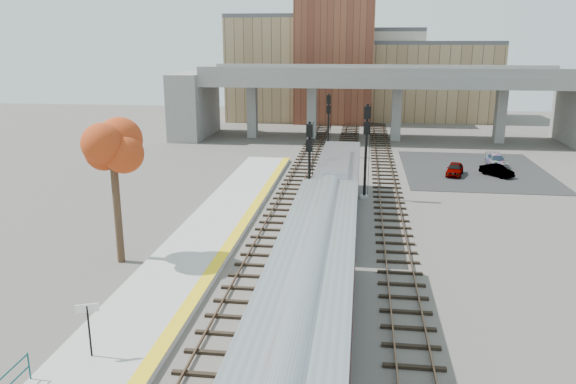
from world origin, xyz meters
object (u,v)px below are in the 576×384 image
(signal_mast_mid, at_px, (366,151))
(car_b, at_px, (497,170))
(locomotive, at_px, (338,186))
(car_a, at_px, (455,169))
(signal_mast_near, at_px, (309,170))
(car_c, at_px, (496,161))
(coach, at_px, (308,334))
(signal_mast_far, at_px, (328,126))
(tree, at_px, (113,155))

(signal_mast_mid, xyz_separation_m, car_b, (12.60, 9.62, -3.40))
(locomotive, distance_m, car_a, 18.03)
(locomotive, distance_m, signal_mast_near, 2.42)
(car_c, bearing_deg, coach, -111.83)
(locomotive, height_order, car_c, locomotive)
(signal_mast_near, height_order, car_b, signal_mast_near)
(coach, bearing_deg, car_b, 68.57)
(signal_mast_far, bearing_deg, signal_mast_mid, -76.68)
(locomotive, distance_m, tree, 16.70)
(signal_mast_mid, bearing_deg, signal_mast_near, -128.65)
(locomotive, bearing_deg, signal_mast_far, 95.39)
(tree, bearing_deg, locomotive, 40.98)
(signal_mast_near, relative_size, signal_mast_far, 1.00)
(coach, height_order, signal_mast_near, signal_mast_near)
(coach, distance_m, car_b, 40.01)
(car_a, distance_m, car_b, 3.94)
(locomotive, height_order, coach, coach)
(car_c, bearing_deg, car_a, -137.46)
(signal_mast_mid, bearing_deg, locomotive, -111.97)
(signal_mast_near, relative_size, tree, 0.81)
(car_c, bearing_deg, car_b, -103.17)
(signal_mast_far, xyz_separation_m, tree, (-10.11, -32.89, 2.95))
(signal_mast_near, bearing_deg, car_b, 41.45)
(coach, distance_m, signal_mast_near, 22.54)
(coach, bearing_deg, signal_mast_near, 95.35)
(car_b, bearing_deg, signal_mast_near, -176.56)
(coach, height_order, signal_mast_far, signal_mast_far)
(coach, relative_size, car_b, 7.41)
(car_b, bearing_deg, tree, -174.81)
(locomotive, relative_size, signal_mast_mid, 2.44)
(tree, bearing_deg, car_a, 47.62)
(tree, bearing_deg, signal_mast_mid, 47.60)
(locomotive, xyz_separation_m, signal_mast_mid, (2.00, 4.96, 1.72))
(signal_mast_far, bearing_deg, tree, -107.10)
(signal_mast_far, xyz_separation_m, car_a, (12.76, -7.82, -2.80))
(signal_mast_mid, distance_m, car_a, 13.28)
(signal_mast_near, height_order, car_c, signal_mast_near)
(coach, relative_size, signal_mast_mid, 3.21)
(locomotive, bearing_deg, car_a, 53.60)
(signal_mast_near, distance_m, tree, 14.83)
(coach, distance_m, tree, 17.50)
(locomotive, distance_m, car_b, 20.70)
(tree, xyz_separation_m, car_c, (27.77, 29.79, -5.77))
(car_a, bearing_deg, coach, -92.04)
(signal_mast_near, xyz_separation_m, signal_mast_mid, (4.10, 5.13, 0.52))
(signal_mast_far, distance_m, car_b, 18.61)
(car_c, bearing_deg, locomotive, -130.46)
(tree, bearing_deg, car_c, 47.01)
(coach, relative_size, car_a, 6.95)
(car_b, relative_size, car_c, 0.83)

